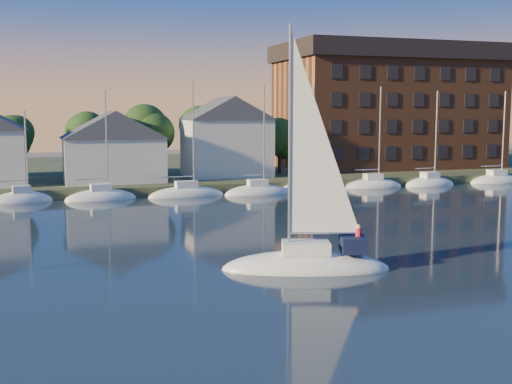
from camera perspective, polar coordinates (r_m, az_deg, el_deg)
name	(u,v)px	position (r m, az deg, el deg)	size (l,w,h in m)	color
ground	(467,375)	(24.18, 18.28, -15.22)	(260.00, 260.00, 0.00)	black
shoreline_land	(143,174)	(94.22, -9.99, 1.61)	(160.00, 50.00, 2.00)	#373E24
wooden_dock	(174,193)	(71.68, -7.28, -0.09)	(120.00, 3.00, 1.00)	brown
clubhouse_centre	(113,145)	(75.27, -12.58, 4.07)	(11.55, 8.40, 8.08)	beige
clubhouse_east	(226,136)	(79.83, -2.67, 5.03)	(10.50, 8.40, 9.80)	beige
condo_block	(388,106)	(95.46, 11.64, 7.53)	(31.00, 17.00, 17.40)	brown
tree_line	(172,126)	(82.30, -7.48, 5.86)	(93.40, 5.40, 8.90)	#3D281B
moored_fleet	(180,196)	(68.75, -6.80, -0.31)	(87.50, 2.40, 12.05)	silver
hero_sailboat	(308,259)	(37.10, 4.68, -5.98)	(10.16, 5.91, 14.94)	silver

